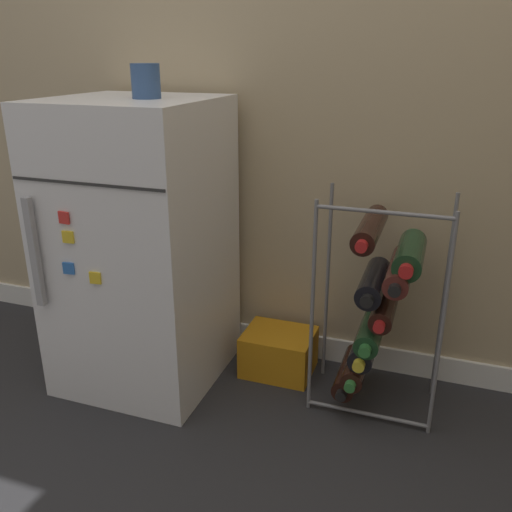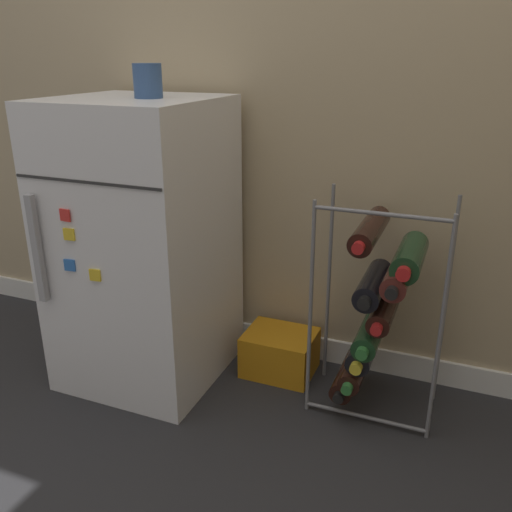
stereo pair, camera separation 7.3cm
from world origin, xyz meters
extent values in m
plane|color=#28282B|center=(0.00, 0.00, 0.00)|extent=(14.00, 14.00, 0.00)
cube|color=white|center=(0.00, 0.57, 0.04)|extent=(7.07, 0.01, 0.09)
cube|color=white|center=(-0.49, 0.28, 0.48)|extent=(0.50, 0.51, 0.95)
cube|color=#2D2D2D|center=(-0.49, 0.02, 0.74)|extent=(0.49, 0.00, 0.01)
cube|color=#9E9EA3|center=(-0.68, 0.01, 0.52)|extent=(0.02, 0.02, 0.34)
cube|color=yellow|center=(-0.49, 0.02, 0.47)|extent=(0.04, 0.01, 0.04)
cube|color=yellow|center=(-0.57, 0.02, 0.58)|extent=(0.04, 0.01, 0.04)
cube|color=red|center=(-0.57, 0.02, 0.64)|extent=(0.04, 0.01, 0.04)
cube|color=blue|center=(-0.58, 0.02, 0.48)|extent=(0.04, 0.01, 0.04)
cylinder|color=slate|center=(0.11, 0.26, 0.35)|extent=(0.01, 0.01, 0.70)
cylinder|color=slate|center=(0.48, 0.26, 0.35)|extent=(0.01, 0.01, 0.70)
cylinder|color=slate|center=(0.11, 0.47, 0.35)|extent=(0.01, 0.01, 0.70)
cylinder|color=slate|center=(0.48, 0.47, 0.35)|extent=(0.01, 0.01, 0.70)
cylinder|color=slate|center=(0.29, 0.26, 0.02)|extent=(0.37, 0.01, 0.01)
cylinder|color=slate|center=(0.29, 0.26, 0.68)|extent=(0.37, 0.01, 0.01)
cylinder|color=black|center=(0.22, 0.36, 0.09)|extent=(0.07, 0.26, 0.07)
cylinder|color=black|center=(0.22, 0.22, 0.09)|extent=(0.03, 0.02, 0.03)
cylinder|color=black|center=(0.25, 0.36, 0.15)|extent=(0.07, 0.31, 0.07)
cylinder|color=#2D7033|center=(0.25, 0.20, 0.15)|extent=(0.03, 0.02, 0.03)
cylinder|color=black|center=(0.26, 0.36, 0.21)|extent=(0.07, 0.28, 0.07)
cylinder|color=gold|center=(0.26, 0.21, 0.21)|extent=(0.04, 0.02, 0.04)
cylinder|color=#19381E|center=(0.28, 0.36, 0.27)|extent=(0.07, 0.28, 0.07)
cylinder|color=#2D7033|center=(0.28, 0.21, 0.27)|extent=(0.04, 0.02, 0.04)
cylinder|color=black|center=(0.31, 0.36, 0.35)|extent=(0.07, 0.26, 0.07)
cylinder|color=red|center=(0.31, 0.22, 0.35)|extent=(0.03, 0.02, 0.03)
cylinder|color=black|center=(0.27, 0.36, 0.42)|extent=(0.08, 0.25, 0.08)
cylinder|color=black|center=(0.27, 0.22, 0.42)|extent=(0.04, 0.02, 0.04)
cylinder|color=#56231E|center=(0.35, 0.36, 0.47)|extent=(0.07, 0.29, 0.07)
cylinder|color=black|center=(0.35, 0.21, 0.47)|extent=(0.03, 0.02, 0.03)
cylinder|color=#19381E|center=(0.37, 0.36, 0.53)|extent=(0.08, 0.25, 0.08)
cylinder|color=red|center=(0.37, 0.22, 0.53)|extent=(0.04, 0.02, 0.04)
cylinder|color=black|center=(0.25, 0.36, 0.59)|extent=(0.07, 0.31, 0.07)
cylinder|color=red|center=(0.25, 0.20, 0.59)|extent=(0.03, 0.02, 0.03)
cube|color=orange|center=(-0.05, 0.43, 0.08)|extent=(0.24, 0.20, 0.15)
cylinder|color=#335184|center=(-0.42, 0.27, 1.00)|extent=(0.08, 0.08, 0.10)
camera|label=1|loc=(0.44, -1.19, 1.08)|focal=38.00mm
camera|label=2|loc=(0.51, -1.17, 1.08)|focal=38.00mm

